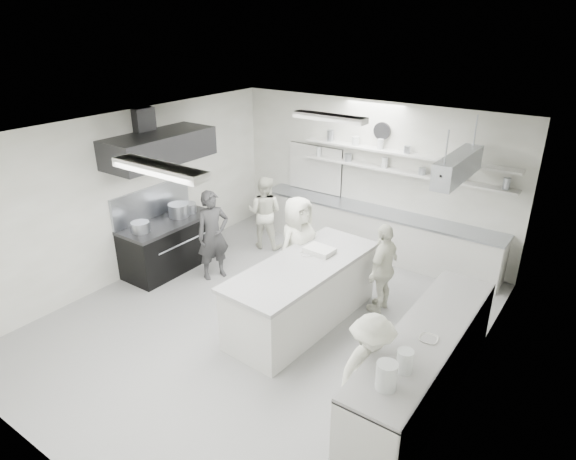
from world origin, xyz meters
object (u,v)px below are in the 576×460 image
Objects in this scene: stove at (170,246)px; cook_back at (265,212)px; prep_island at (303,295)px; right_counter at (423,365)px; back_counter at (374,232)px; cook_stove at (213,235)px.

cook_back is at bearing 63.01° from stove.
right_counter is at bearing -10.03° from prep_island.
back_counter is 3.27× the size of cook_back.
back_counter is 1.87× the size of prep_island.
stove is 0.67× the size of prep_island.
right_counter is (5.25, -0.60, 0.02)m from stove.
back_counter is at bearing 124.65° from right_counter.
cook_stove reaches higher than right_counter.
stove is 5.28m from right_counter.
cook_stove is at bearing 169.19° from right_counter.
cook_stove is 1.57m from cook_back.
cook_stove is (-1.95, -2.58, 0.37)m from back_counter.
right_counter is at bearing -55.35° from back_counter.
cook_stove is at bearing 175.31° from prep_island.
right_counter is (2.35, -3.40, 0.01)m from back_counter.
cook_back is at bearing 142.92° from prep_island.
right_counter is 1.24× the size of prep_island.
cook_back reaches higher than back_counter.
right_counter is at bearing 133.27° from cook_back.
prep_island is 1.75× the size of cook_back.
back_counter is at bearing -12.98° from cook_stove.
back_counter is at bearing -170.94° from cook_back.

